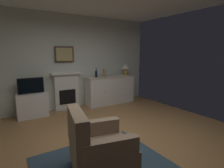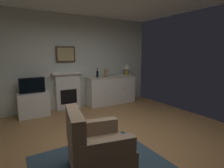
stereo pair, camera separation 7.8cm
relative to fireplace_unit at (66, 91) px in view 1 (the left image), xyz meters
The scene contains 14 objects.
ground_plane 2.67m from the fireplace_unit, 85.09° to the right, with size 5.31×5.49×0.10m, color #9E7042.
wall_rear 0.87m from the fireplace_unit, 29.87° to the left, with size 5.31×0.06×2.76m, color silver.
area_rug 3.08m from the fireplace_unit, 98.36° to the right, with size 1.87×1.66×0.02m, color #2D4251.
fireplace_unit is the anchor object (origin of this frame).
framed_picture 1.07m from the fireplace_unit, 90.00° to the left, with size 0.55×0.04×0.45m.
sideboard_cabinet 1.42m from the fireplace_unit, ahead, with size 1.65×0.49×0.91m.
table_lamp 2.13m from the fireplace_unit, ahead, with size 0.26×0.26×0.40m.
wine_bottle 1.04m from the fireplace_unit, ahead, with size 0.08×0.08×0.29m.
wine_glass_left 1.42m from the fireplace_unit, ahead, with size 0.07×0.07×0.16m.
wine_glass_center 1.52m from the fireplace_unit, ahead, with size 0.07×0.07×0.16m.
vase_decorative 1.29m from the fireplace_unit, 11.03° to the right, with size 0.11×0.11×0.28m.
tv_cabinet 1.02m from the fireplace_unit, behind, with size 0.75×0.42×0.63m.
tv_set 1.03m from the fireplace_unit, 169.23° to the right, with size 0.62×0.07×0.40m.
armchair 3.12m from the fireplace_unit, 100.59° to the right, with size 0.95×0.91×0.92m.
Camera 1 is at (-1.82, -2.48, 1.64)m, focal length 28.53 mm.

